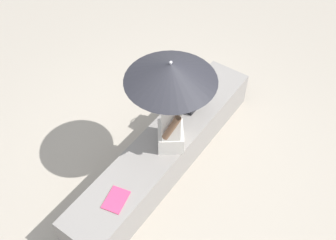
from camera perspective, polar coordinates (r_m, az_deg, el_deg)
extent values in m
plane|color=#9E9384|center=(5.02, -0.32, -6.04)|extent=(14.00, 14.00, 0.00)
cube|color=gray|center=(4.83, -0.33, -4.40)|extent=(3.00, 0.55, 0.47)
cube|color=beige|center=(4.53, 0.36, -2.31)|extent=(0.44, 0.43, 0.22)
cube|color=beige|center=(4.27, 0.38, 0.70)|extent=(0.38, 0.35, 0.48)
sphere|color=brown|center=(4.02, 0.40, 4.00)|extent=(0.20, 0.20, 0.20)
cylinder|color=brown|center=(4.11, 0.49, -1.11)|extent=(0.18, 0.20, 0.32)
cylinder|color=brown|center=(4.39, 0.27, 2.83)|extent=(0.18, 0.20, 0.32)
cylinder|color=#B7B7BC|center=(4.23, 0.36, 2.09)|extent=(0.02, 0.02, 1.12)
cone|color=black|center=(3.92, 0.39, 6.71)|extent=(0.93, 0.93, 0.21)
sphere|color=#B7B7BC|center=(3.84, 0.40, 8.06)|extent=(0.03, 0.03, 0.03)
cube|color=black|center=(4.88, 3.36, 3.18)|extent=(0.27, 0.17, 0.32)
torus|color=black|center=(4.76, 3.45, 4.66)|extent=(0.20, 0.20, 0.01)
cube|color=#D83866|center=(4.21, -7.28, -11.00)|extent=(0.32, 0.26, 0.01)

